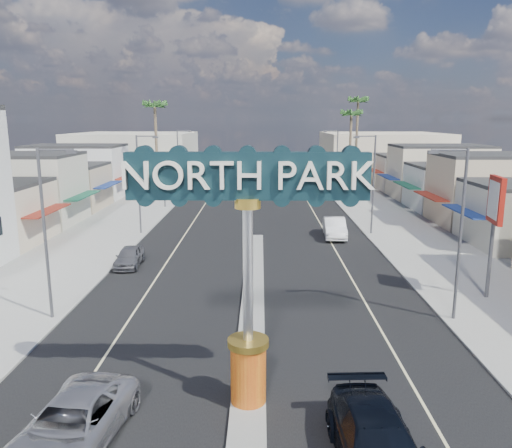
{
  "coord_description": "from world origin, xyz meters",
  "views": [
    {
      "loc": [
        0.44,
        -14.73,
        10.38
      ],
      "look_at": [
        0.19,
        12.29,
        4.69
      ],
      "focal_mm": 35.0,
      "sensor_mm": 36.0,
      "label": 1
    }
  ],
  "objects_px": {
    "palm_left_far": "(155,110)",
    "suv_left": "(72,424)",
    "traffic_signal_left": "(179,172)",
    "palm_right_far": "(358,105)",
    "streetlight_l_far": "(179,160)",
    "streetlight_r_mid": "(372,180)",
    "bank_pylon_sign": "(495,207)",
    "streetlight_l_near": "(47,226)",
    "suv_right": "(378,446)",
    "traffic_signal_right": "(335,172)",
    "gateway_sign": "(248,250)",
    "car_parked_left": "(129,257)",
    "streetlight_r_near": "(458,226)",
    "streetlight_l_mid": "(140,179)",
    "palm_right_mid": "(351,118)",
    "car_parked_right": "(335,228)",
    "streetlight_r_far": "(336,160)"
  },
  "relations": [
    {
      "from": "streetlight_l_near",
      "to": "streetlight_l_mid",
      "type": "xyz_separation_m",
      "value": [
        0.0,
        20.0,
        0.0
      ]
    },
    {
      "from": "palm_left_far",
      "to": "suv_left",
      "type": "distance_m",
      "value": 52.13
    },
    {
      "from": "palm_right_mid",
      "to": "streetlight_l_mid",
      "type": "bearing_deg",
      "value": -132.03
    },
    {
      "from": "traffic_signal_left",
      "to": "suv_right",
      "type": "height_order",
      "value": "traffic_signal_left"
    },
    {
      "from": "palm_left_far",
      "to": "palm_right_mid",
      "type": "xyz_separation_m",
      "value": [
        26.0,
        6.0,
        -0.9
      ]
    },
    {
      "from": "streetlight_r_far",
      "to": "car_parked_right",
      "type": "relative_size",
      "value": 1.71
    },
    {
      "from": "streetlight_l_far",
      "to": "streetlight_r_mid",
      "type": "xyz_separation_m",
      "value": [
        20.87,
        -22.0,
        0.0
      ]
    },
    {
      "from": "traffic_signal_left",
      "to": "palm_right_far",
      "type": "xyz_separation_m",
      "value": [
        24.18,
        18.01,
        8.11
      ]
    },
    {
      "from": "streetlight_l_mid",
      "to": "suv_left",
      "type": "relative_size",
      "value": 1.54
    },
    {
      "from": "streetlight_r_far",
      "to": "traffic_signal_left",
      "type": "bearing_deg",
      "value": -157.8
    },
    {
      "from": "palm_right_far",
      "to": "streetlight_r_mid",
      "type": "bearing_deg",
      "value": -98.12
    },
    {
      "from": "car_parked_right",
      "to": "suv_left",
      "type": "bearing_deg",
      "value": -110.1
    },
    {
      "from": "palm_right_far",
      "to": "bank_pylon_sign",
      "type": "xyz_separation_m",
      "value": [
        -1.24,
        -48.73,
        -6.88
      ]
    },
    {
      "from": "traffic_signal_right",
      "to": "streetlight_r_mid",
      "type": "relative_size",
      "value": 0.67
    },
    {
      "from": "traffic_signal_right",
      "to": "streetlight_l_far",
      "type": "distance_m",
      "value": 21.2
    },
    {
      "from": "streetlight_r_mid",
      "to": "palm_left_far",
      "type": "relative_size",
      "value": 0.69
    },
    {
      "from": "streetlight_l_far",
      "to": "streetlight_r_near",
      "type": "bearing_deg",
      "value": -63.58
    },
    {
      "from": "streetlight_l_far",
      "to": "suv_left",
      "type": "xyz_separation_m",
      "value": [
        4.85,
        -52.49,
        -4.26
      ]
    },
    {
      "from": "suv_right",
      "to": "car_parked_left",
      "type": "bearing_deg",
      "value": 118.63
    },
    {
      "from": "traffic_signal_left",
      "to": "car_parked_left",
      "type": "xyz_separation_m",
      "value": [
        0.18,
        -24.25,
        -3.57
      ]
    },
    {
      "from": "streetlight_l_mid",
      "to": "palm_right_far",
      "type": "xyz_separation_m",
      "value": [
        25.43,
        32.0,
        7.32
      ]
    },
    {
      "from": "suv_left",
      "to": "gateway_sign",
      "type": "bearing_deg",
      "value": 30.9
    },
    {
      "from": "gateway_sign",
      "to": "streetlight_r_mid",
      "type": "distance_m",
      "value": 29.91
    },
    {
      "from": "traffic_signal_left",
      "to": "traffic_signal_right",
      "type": "xyz_separation_m",
      "value": [
        18.37,
        0.0,
        0.0
      ]
    },
    {
      "from": "palm_left_far",
      "to": "bank_pylon_sign",
      "type": "relative_size",
      "value": 1.84
    },
    {
      "from": "streetlight_r_mid",
      "to": "palm_left_far",
      "type": "distance_m",
      "value": 31.47
    },
    {
      "from": "streetlight_l_mid",
      "to": "car_parked_right",
      "type": "distance_m",
      "value": 18.03
    },
    {
      "from": "palm_right_far",
      "to": "car_parked_left",
      "type": "height_order",
      "value": "palm_right_far"
    },
    {
      "from": "palm_right_far",
      "to": "traffic_signal_left",
      "type": "bearing_deg",
      "value": -143.33
    },
    {
      "from": "traffic_signal_left",
      "to": "bank_pylon_sign",
      "type": "relative_size",
      "value": 0.84
    },
    {
      "from": "streetlight_r_near",
      "to": "suv_right",
      "type": "distance_m",
      "value": 13.92
    },
    {
      "from": "suv_left",
      "to": "car_parked_right",
      "type": "xyz_separation_m",
      "value": [
        12.65,
        29.39,
        0.06
      ]
    },
    {
      "from": "gateway_sign",
      "to": "palm_right_mid",
      "type": "height_order",
      "value": "palm_right_mid"
    },
    {
      "from": "streetlight_r_mid",
      "to": "suv_left",
      "type": "bearing_deg",
      "value": -117.72
    },
    {
      "from": "streetlight_l_far",
      "to": "car_parked_left",
      "type": "bearing_deg",
      "value": -87.46
    },
    {
      "from": "palm_right_mid",
      "to": "car_parked_left",
      "type": "distance_m",
      "value": 43.54
    },
    {
      "from": "car_parked_left",
      "to": "palm_right_far",
      "type": "bearing_deg",
      "value": 58.32
    },
    {
      "from": "traffic_signal_right",
      "to": "suv_right",
      "type": "height_order",
      "value": "traffic_signal_right"
    },
    {
      "from": "streetlight_l_far",
      "to": "streetlight_r_far",
      "type": "bearing_deg",
      "value": 0.0
    },
    {
      "from": "traffic_signal_right",
      "to": "streetlight_l_far",
      "type": "xyz_separation_m",
      "value": [
        -19.62,
        8.01,
        0.79
      ]
    },
    {
      "from": "streetlight_r_far",
      "to": "streetlight_r_near",
      "type": "bearing_deg",
      "value": -90.0
    },
    {
      "from": "streetlight_l_far",
      "to": "palm_right_mid",
      "type": "height_order",
      "value": "palm_right_mid"
    },
    {
      "from": "traffic_signal_right",
      "to": "streetlight_r_far",
      "type": "height_order",
      "value": "streetlight_r_far"
    },
    {
      "from": "streetlight_l_near",
      "to": "suv_right",
      "type": "bearing_deg",
      "value": -38.85
    },
    {
      "from": "traffic_signal_left",
      "to": "suv_right",
      "type": "relative_size",
      "value": 1.01
    },
    {
      "from": "streetlight_r_mid",
      "to": "suv_right",
      "type": "distance_m",
      "value": 32.51
    },
    {
      "from": "streetlight_l_near",
      "to": "palm_left_far",
      "type": "xyz_separation_m",
      "value": [
        -2.57,
        40.0,
        6.43
      ]
    },
    {
      "from": "streetlight_l_near",
      "to": "streetlight_l_far",
      "type": "distance_m",
      "value": 42.0
    },
    {
      "from": "streetlight_l_mid",
      "to": "streetlight_r_near",
      "type": "height_order",
      "value": "same"
    },
    {
      "from": "streetlight_l_near",
      "to": "streetlight_r_near",
      "type": "relative_size",
      "value": 1.0
    }
  ]
}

